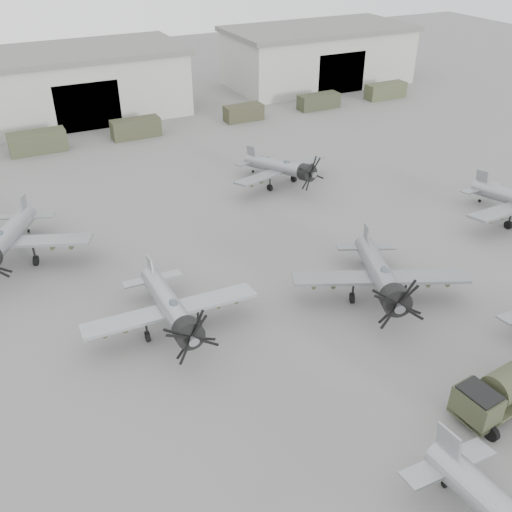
{
  "coord_description": "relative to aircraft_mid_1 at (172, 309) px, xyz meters",
  "views": [
    {
      "loc": [
        -12.53,
        -17.78,
        24.44
      ],
      "look_at": [
        3.36,
        14.28,
        2.5
      ],
      "focal_mm": 40.0,
      "sensor_mm": 36.0,
      "label": 1
    }
  ],
  "objects": [
    {
      "name": "ground",
      "position": [
        4.21,
        -11.36,
        -2.13
      ],
      "size": [
        220.0,
        220.0,
        0.0
      ],
      "primitive_type": "plane",
      "color": "slate",
      "rests_on": "ground"
    },
    {
      "name": "hangar_center",
      "position": [
        4.21,
        50.6,
        2.24
      ],
      "size": [
        29.0,
        14.8,
        8.7
      ],
      "color": "#AAA99F",
      "rests_on": "ground"
    },
    {
      "name": "hangar_right",
      "position": [
        42.21,
        50.6,
        2.24
      ],
      "size": [
        29.0,
        14.8,
        8.7
      ],
      "color": "#AAA99F",
      "rests_on": "ground"
    },
    {
      "name": "support_truck_3",
      "position": [
        -2.97,
        38.64,
        -0.89
      ],
      "size": [
        6.42,
        2.2,
        2.48
      ],
      "primitive_type": "cube",
      "color": "#393F29",
      "rests_on": "ground"
    },
    {
      "name": "support_truck_4",
      "position": [
        8.67,
        38.64,
        -0.99
      ],
      "size": [
        5.97,
        2.2,
        2.28
      ],
      "primitive_type": "cube",
      "color": "#373925",
      "rests_on": "ground"
    },
    {
      "name": "support_truck_5",
      "position": [
        23.41,
        38.64,
        -1.12
      ],
      "size": [
        5.17,
        2.2,
        2.04
      ],
      "primitive_type": "cube",
      "color": "#373824",
      "rests_on": "ground"
    },
    {
      "name": "support_truck_6",
      "position": [
        35.14,
        38.64,
        -1.11
      ],
      "size": [
        5.99,
        2.2,
        2.06
      ],
      "primitive_type": "cube",
      "color": "#323824",
      "rests_on": "ground"
    },
    {
      "name": "support_truck_7",
      "position": [
        46.83,
        38.64,
        -1.03
      ],
      "size": [
        6.28,
        2.2,
        2.21
      ],
      "primitive_type": "cube",
      "color": "#41462D",
      "rests_on": "ground"
    },
    {
      "name": "aircraft_mid_1",
      "position": [
        0.0,
        0.0,
        0.0
      ],
      "size": [
        11.71,
        10.53,
        4.69
      ],
      "rotation": [
        0.0,
        0.0,
        -0.04
      ],
      "color": "#989BA0",
      "rests_on": "ground"
    },
    {
      "name": "aircraft_mid_2",
      "position": [
        14.43,
        -3.12,
        0.15
      ],
      "size": [
        12.22,
        11.09,
        5.01
      ],
      "rotation": [
        0.0,
        0.0,
        -0.43
      ],
      "color": "gray",
      "rests_on": "ground"
    },
    {
      "name": "aircraft_far_0",
      "position": [
        -8.85,
        13.83,
        0.26
      ],
      "size": [
        12.99,
        11.74,
        5.26
      ],
      "rotation": [
        0.0,
        0.0,
        -0.38
      ],
      "color": "gray",
      "rests_on": "ground"
    },
    {
      "name": "aircraft_far_1",
      "position": [
        17.91,
        17.64,
        -0.11
      ],
      "size": [
        11.15,
        10.04,
        4.44
      ],
      "rotation": [
        0.0,
        0.0,
        0.25
      ],
      "color": "gray",
      "rests_on": "ground"
    },
    {
      "name": "fuel_tanker",
      "position": [
        14.66,
        -14.47,
        -0.56
      ],
      "size": [
        7.33,
        3.82,
        2.75
      ],
      "rotation": [
        0.0,
        0.0,
        0.11
      ],
      "color": "#373B27",
      "rests_on": "ground"
    }
  ]
}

